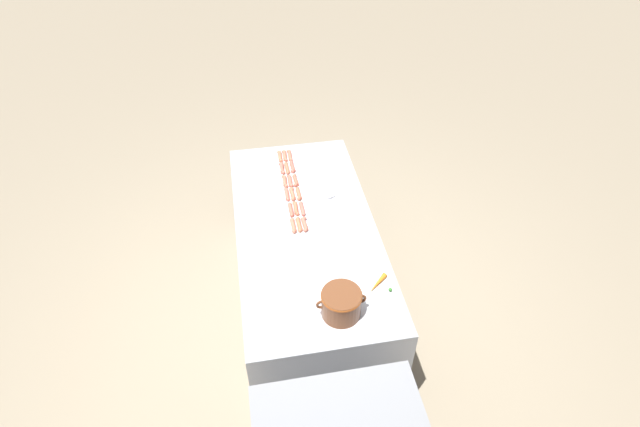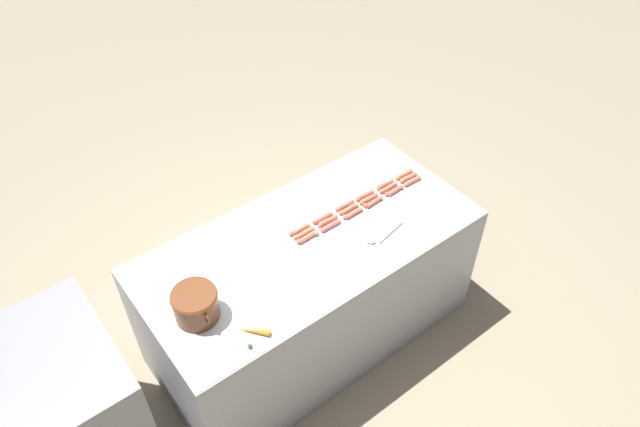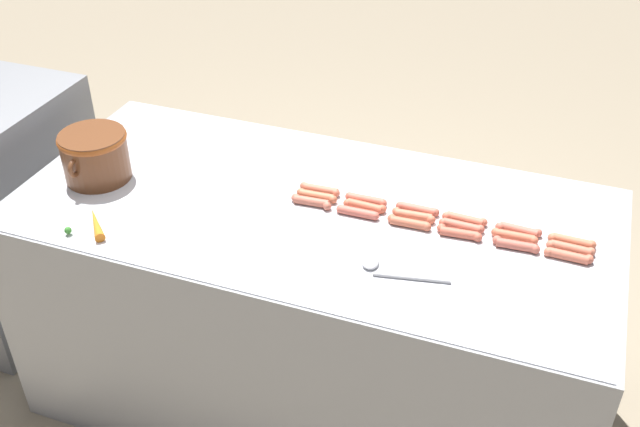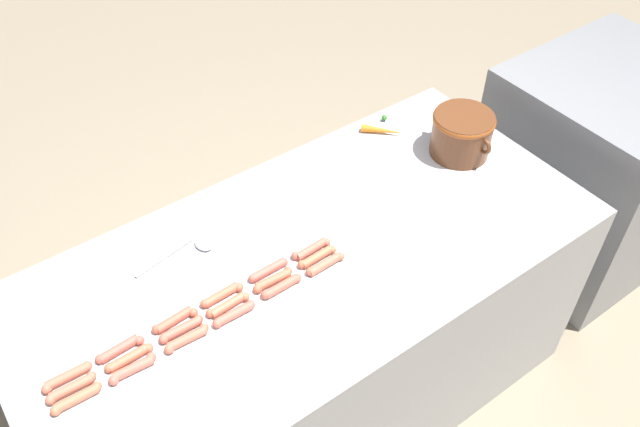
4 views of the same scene
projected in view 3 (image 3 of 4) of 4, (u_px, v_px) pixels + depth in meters
The scene contains 23 objects.
ground_plane at pixel (313, 391), 2.91m from camera, with size 20.00×20.00×0.00m, color gray.
griddle_counter at pixel (313, 308), 2.66m from camera, with size 0.93×1.95×0.88m.
hot_dog_0 at pixel (569, 255), 2.18m from camera, with size 0.03×0.14×0.03m.
hot_dog_1 at pixel (516, 244), 2.22m from camera, with size 0.03×0.14×0.03m.
hot_dog_2 at pixel (459, 233), 2.27m from camera, with size 0.04×0.14×0.03m.
hot_dog_3 at pixel (409, 222), 2.32m from camera, with size 0.03×0.14×0.03m.
hot_dog_4 at pixel (358, 212), 2.36m from camera, with size 0.03×0.14×0.03m.
hot_dog_5 at pixel (311, 202), 2.41m from camera, with size 0.04×0.14×0.03m.
hot_dog_6 at pixel (571, 248), 2.21m from camera, with size 0.03×0.14×0.03m.
hot_dog_7 at pixel (515, 236), 2.26m from camera, with size 0.03×0.14×0.03m.
hot_dog_8 at pixel (462, 226), 2.30m from camera, with size 0.03×0.14×0.03m.
hot_dog_9 at pixel (414, 216), 2.35m from camera, with size 0.04×0.14×0.03m.
hot_dog_10 at pixel (365, 206), 2.39m from camera, with size 0.03×0.14×0.03m.
hot_dog_11 at pixel (317, 196), 2.44m from camera, with size 0.03×0.14×0.03m.
hot_dog_12 at pixel (572, 241), 2.24m from camera, with size 0.03×0.14×0.03m.
hot_dog_13 at pixel (519, 230), 2.28m from camera, with size 0.04×0.14×0.03m.
hot_dog_14 at pixel (465, 219), 2.33m from camera, with size 0.03×0.14×0.03m.
hot_dog_15 at pixel (417, 209), 2.38m from camera, with size 0.03×0.14×0.03m.
hot_dog_16 at pixel (366, 200), 2.42m from camera, with size 0.03×0.14×0.03m.
hot_dog_17 at pixel (320, 189), 2.47m from camera, with size 0.03×0.14×0.03m.
bean_pot at pixel (95, 153), 2.50m from camera, with size 0.29×0.23×0.17m.
serving_spoon at pixel (384, 267), 2.14m from camera, with size 0.09×0.27×0.02m.
carrot at pixel (94, 223), 2.31m from camera, with size 0.15×0.14×0.03m.
Camera 3 is at (-1.86, -0.71, 2.24)m, focal length 41.86 mm.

